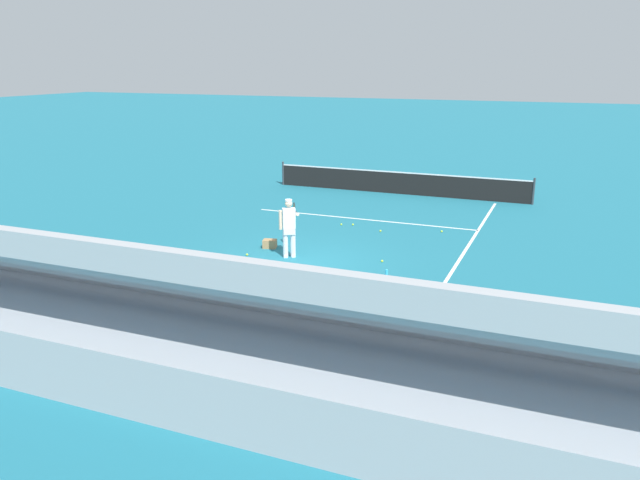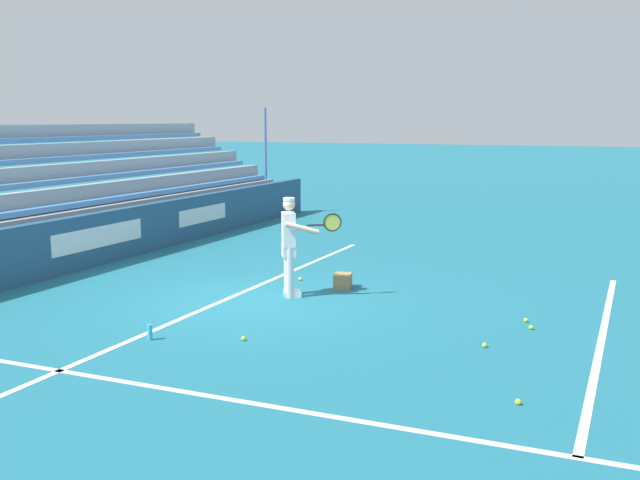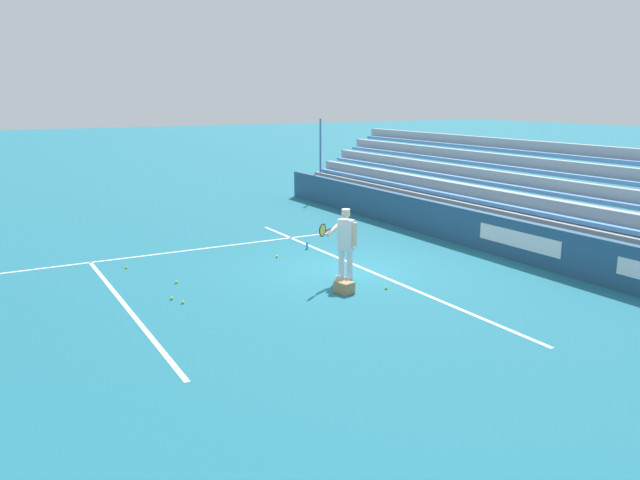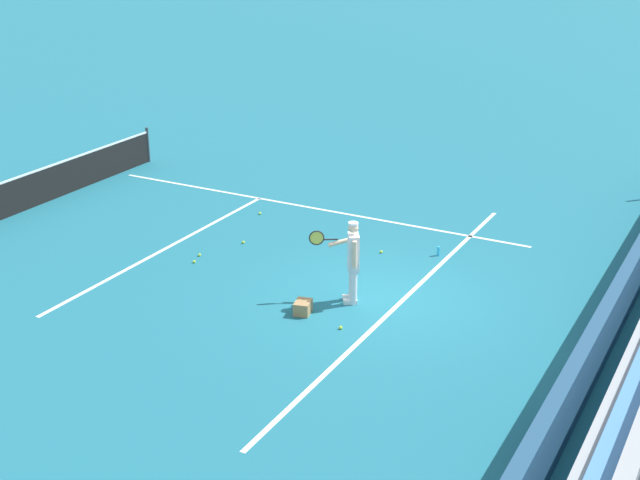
# 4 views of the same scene
# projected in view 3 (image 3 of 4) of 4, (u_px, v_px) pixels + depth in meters

# --- Properties ---
(ground_plane) EXTENTS (160.00, 160.00, 0.00)m
(ground_plane) POSITION_uv_depth(u_px,v_px,m) (347.00, 271.00, 15.78)
(ground_plane) COLOR #1E6B7F
(court_baseline_white) EXTENTS (12.00, 0.10, 0.01)m
(court_baseline_white) POSITION_uv_depth(u_px,v_px,m) (363.00, 268.00, 16.02)
(court_baseline_white) COLOR white
(court_baseline_white) RESTS_ON ground
(court_sideline_white) EXTENTS (0.10, 12.00, 0.01)m
(court_sideline_white) POSITION_uv_depth(u_px,v_px,m) (147.00, 255.00, 17.33)
(court_sideline_white) COLOR white
(court_sideline_white) RESTS_ON ground
(court_service_line_white) EXTENTS (8.22, 0.10, 0.01)m
(court_service_line_white) POSITION_uv_depth(u_px,v_px,m) (126.00, 306.00, 13.13)
(court_service_line_white) COLOR white
(court_service_line_white) RESTS_ON ground
(back_wall_sponsor_board) EXTENTS (23.01, 0.25, 1.10)m
(back_wall_sponsor_board) POSITION_uv_depth(u_px,v_px,m) (483.00, 231.00, 17.86)
(back_wall_sponsor_board) COLOR navy
(back_wall_sponsor_board) RESTS_ON ground
(bleacher_stand) EXTENTS (21.86, 3.20, 3.40)m
(bleacher_stand) POSITION_uv_depth(u_px,v_px,m) (537.00, 217.00, 18.90)
(bleacher_stand) COLOR #9EA3A8
(bleacher_stand) RESTS_ON ground
(tennis_player) EXTENTS (0.56, 1.07, 1.71)m
(tennis_player) POSITION_uv_depth(u_px,v_px,m) (345.00, 243.00, 14.94)
(tennis_player) COLOR silver
(tennis_player) RESTS_ON ground
(ball_box_cardboard) EXTENTS (0.46, 0.39, 0.26)m
(ball_box_cardboard) POSITION_uv_depth(u_px,v_px,m) (344.00, 287.00, 14.02)
(ball_box_cardboard) COLOR #A87F51
(ball_box_cardboard) RESTS_ON ground
(tennis_ball_by_box) EXTENTS (0.07, 0.07, 0.07)m
(tennis_ball_by_box) POSITION_uv_depth(u_px,v_px,m) (183.00, 302.00, 13.30)
(tennis_ball_by_box) COLOR #CCE533
(tennis_ball_by_box) RESTS_ON ground
(tennis_ball_far_right) EXTENTS (0.07, 0.07, 0.07)m
(tennis_ball_far_right) POSITION_uv_depth(u_px,v_px,m) (126.00, 267.00, 16.01)
(tennis_ball_far_right) COLOR #CCE533
(tennis_ball_far_right) RESTS_ON ground
(tennis_ball_toward_net) EXTENTS (0.07, 0.07, 0.07)m
(tennis_ball_toward_net) POSITION_uv_depth(u_px,v_px,m) (172.00, 298.00, 13.57)
(tennis_ball_toward_net) COLOR #CCE533
(tennis_ball_toward_net) RESTS_ON ground
(tennis_ball_midcourt) EXTENTS (0.07, 0.07, 0.07)m
(tennis_ball_midcourt) POSITION_uv_depth(u_px,v_px,m) (386.00, 288.00, 14.29)
(tennis_ball_midcourt) COLOR #CCE533
(tennis_ball_midcourt) RESTS_ON ground
(tennis_ball_on_baseline) EXTENTS (0.07, 0.07, 0.07)m
(tennis_ball_on_baseline) POSITION_uv_depth(u_px,v_px,m) (277.00, 256.00, 17.11)
(tennis_ball_on_baseline) COLOR #CCE533
(tennis_ball_on_baseline) RESTS_ON ground
(tennis_ball_stray_back) EXTENTS (0.07, 0.07, 0.07)m
(tennis_ball_stray_back) POSITION_uv_depth(u_px,v_px,m) (176.00, 282.00, 14.75)
(tennis_ball_stray_back) COLOR #CCE533
(tennis_ball_stray_back) RESTS_ON ground
(water_bottle) EXTENTS (0.07, 0.07, 0.22)m
(water_bottle) POSITION_uv_depth(u_px,v_px,m) (307.00, 245.00, 18.08)
(water_bottle) COLOR #33B2E5
(water_bottle) RESTS_ON ground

